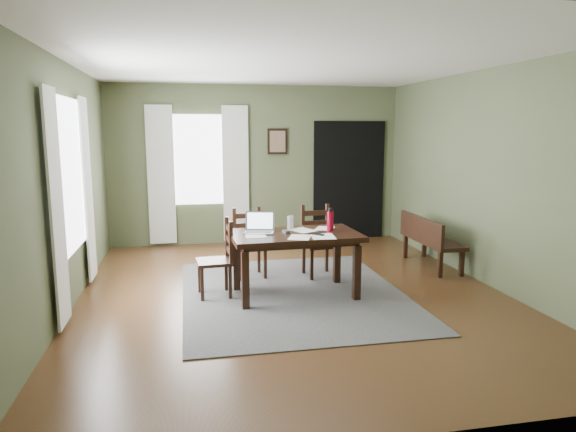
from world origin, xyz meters
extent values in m
cube|color=#492C16|center=(0.00, 0.00, -0.01)|extent=(5.00, 6.00, 0.01)
cube|color=#505A3A|center=(0.00, 3.00, 1.35)|extent=(5.00, 0.02, 2.70)
cube|color=#505A3A|center=(0.00, -3.00, 1.35)|extent=(5.00, 0.02, 2.70)
cube|color=#505A3A|center=(-2.50, 0.00, 1.35)|extent=(0.02, 6.00, 2.70)
cube|color=#505A3A|center=(2.50, 0.00, 1.35)|extent=(0.02, 6.00, 2.70)
cube|color=white|center=(0.00, 0.00, 2.70)|extent=(5.00, 6.00, 0.02)
cube|color=#454545|center=(0.00, 0.00, 0.01)|extent=(2.60, 3.20, 0.01)
cube|color=black|center=(0.01, -0.05, 0.73)|extent=(1.53, 0.95, 0.06)
cube|color=black|center=(0.01, -0.05, 0.67)|extent=(1.36, 0.79, 0.05)
cube|color=black|center=(-0.62, -0.42, 0.33)|extent=(0.08, 0.08, 0.64)
cube|color=black|center=(-0.65, 0.27, 0.33)|extent=(0.08, 0.08, 0.64)
cube|color=black|center=(0.67, -0.37, 0.33)|extent=(0.08, 0.08, 0.64)
cube|color=black|center=(0.64, 0.32, 0.33)|extent=(0.08, 0.08, 0.64)
cube|color=black|center=(-0.93, 0.09, 0.42)|extent=(0.42, 0.42, 0.04)
cube|color=black|center=(-1.10, 0.24, 0.21)|extent=(0.04, 0.04, 0.39)
cube|color=black|center=(-0.78, 0.27, 0.21)|extent=(0.04, 0.04, 0.39)
cube|color=black|center=(-1.08, -0.08, 0.21)|extent=(0.04, 0.04, 0.39)
cube|color=black|center=(-0.75, -0.06, 0.21)|extent=(0.04, 0.04, 0.39)
cube|color=black|center=(-0.76, 0.28, 0.67)|extent=(0.05, 0.05, 0.49)
cube|color=black|center=(-0.74, -0.06, 0.67)|extent=(0.05, 0.05, 0.49)
cube|color=black|center=(-0.75, 0.11, 0.54)|extent=(0.04, 0.29, 0.07)
cube|color=black|center=(-0.75, 0.11, 0.67)|extent=(0.04, 0.29, 0.07)
cube|color=black|center=(-0.75, 0.11, 0.81)|extent=(0.04, 0.29, 0.07)
cube|color=black|center=(-0.41, 0.80, 0.42)|extent=(0.44, 0.44, 0.04)
cube|color=black|center=(-0.55, 0.63, 0.21)|extent=(0.04, 0.04, 0.39)
cube|color=black|center=(-0.59, 0.94, 0.21)|extent=(0.04, 0.04, 0.39)
cube|color=black|center=(-0.23, 0.66, 0.21)|extent=(0.04, 0.04, 0.39)
cube|color=black|center=(-0.27, 0.98, 0.21)|extent=(0.04, 0.04, 0.39)
cube|color=black|center=(-0.60, 0.96, 0.67)|extent=(0.05, 0.05, 0.49)
cube|color=black|center=(-0.26, 1.00, 0.67)|extent=(0.05, 0.05, 0.49)
cube|color=black|center=(-0.43, 0.98, 0.54)|extent=(0.29, 0.06, 0.07)
cube|color=black|center=(-0.43, 0.98, 0.67)|extent=(0.29, 0.06, 0.07)
cube|color=black|center=(-0.43, 0.98, 0.80)|extent=(0.29, 0.06, 0.07)
cube|color=black|center=(0.50, 0.66, 0.43)|extent=(0.44, 0.44, 0.04)
cube|color=black|center=(0.35, 0.48, 0.21)|extent=(0.04, 0.04, 0.40)
cube|color=black|center=(0.32, 0.82, 0.21)|extent=(0.04, 0.04, 0.40)
cube|color=black|center=(0.68, 0.51, 0.21)|extent=(0.04, 0.04, 0.40)
cube|color=black|center=(0.65, 0.84, 0.21)|extent=(0.04, 0.04, 0.40)
cube|color=black|center=(0.31, 0.83, 0.70)|extent=(0.05, 0.05, 0.51)
cube|color=black|center=(0.66, 0.86, 0.70)|extent=(0.05, 0.05, 0.51)
cube|color=black|center=(0.49, 0.85, 0.56)|extent=(0.30, 0.05, 0.07)
cube|color=black|center=(0.49, 0.85, 0.70)|extent=(0.30, 0.05, 0.07)
cube|color=black|center=(0.49, 0.85, 0.83)|extent=(0.30, 0.05, 0.07)
cube|color=black|center=(2.22, 0.84, 0.39)|extent=(0.41, 1.29, 0.06)
cube|color=black|center=(2.38, 0.29, 0.18)|extent=(0.06, 0.06, 0.36)
cube|color=black|center=(2.06, 0.29, 0.18)|extent=(0.06, 0.06, 0.36)
cube|color=black|center=(2.38, 1.39, 0.18)|extent=(0.06, 0.06, 0.36)
cube|color=black|center=(2.06, 1.39, 0.18)|extent=(0.06, 0.06, 0.36)
cube|color=black|center=(2.04, 0.84, 0.57)|extent=(0.05, 1.29, 0.31)
cube|color=#B7B7BC|center=(-0.40, 0.03, 0.77)|extent=(0.39, 0.31, 0.02)
cube|color=#B7B7BC|center=(-0.37, 0.15, 0.88)|extent=(0.35, 0.14, 0.23)
cube|color=silver|center=(-0.37, 0.14, 0.88)|extent=(0.31, 0.11, 0.19)
cube|color=#3F3F42|center=(-0.40, 0.02, 0.78)|extent=(0.32, 0.21, 0.00)
cube|color=#3F3F42|center=(-0.09, -0.03, 0.77)|extent=(0.08, 0.11, 0.03)
cube|color=black|center=(0.23, -0.22, 0.77)|extent=(0.16, 0.17, 0.02)
cylinder|color=silver|center=(0.00, 0.17, 0.84)|extent=(0.09, 0.09, 0.16)
cylinder|color=#A80C28|center=(0.45, -0.01, 0.88)|extent=(0.10, 0.10, 0.24)
cylinder|color=black|center=(0.45, -0.01, 1.01)|extent=(0.06, 0.06, 0.04)
cube|color=white|center=(-0.47, -0.10, 0.76)|extent=(0.24, 0.31, 0.00)
cube|color=white|center=(0.28, -0.32, 0.76)|extent=(0.29, 0.36, 0.00)
cube|color=white|center=(0.14, 0.08, 0.76)|extent=(0.34, 0.37, 0.00)
cube|color=white|center=(0.43, 0.14, 0.76)|extent=(0.31, 0.34, 0.00)
cube|color=white|center=(0.01, -0.31, 0.76)|extent=(0.33, 0.37, 0.00)
cube|color=white|center=(-2.47, 0.20, 1.45)|extent=(0.01, 1.30, 1.70)
cube|color=white|center=(-1.00, 2.97, 1.45)|extent=(1.00, 0.01, 1.50)
cube|color=silver|center=(-2.44, -0.62, 1.20)|extent=(0.03, 0.48, 2.30)
cube|color=silver|center=(-2.44, 1.02, 1.20)|extent=(0.03, 0.48, 2.30)
cube|color=silver|center=(-1.62, 2.94, 1.20)|extent=(0.44, 0.03, 2.30)
cube|color=silver|center=(-0.38, 2.94, 1.20)|extent=(0.44, 0.03, 2.30)
cube|color=black|center=(0.35, 2.97, 1.75)|extent=(0.34, 0.03, 0.44)
cube|color=brown|center=(0.35, 2.96, 1.75)|extent=(0.27, 0.01, 0.36)
cube|color=black|center=(1.65, 2.97, 1.05)|extent=(1.30, 0.03, 2.10)
camera|label=1|loc=(-1.22, -5.80, 1.95)|focal=32.00mm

